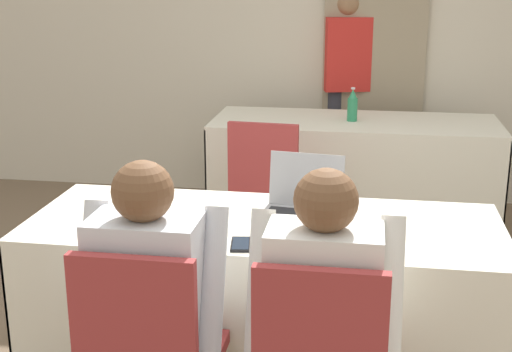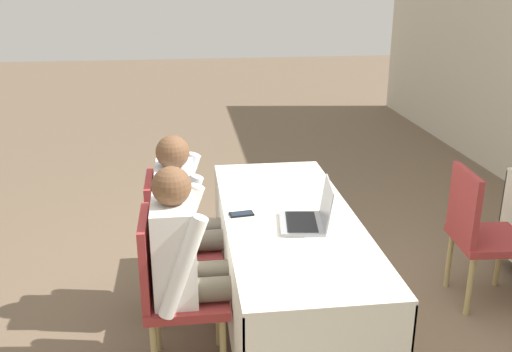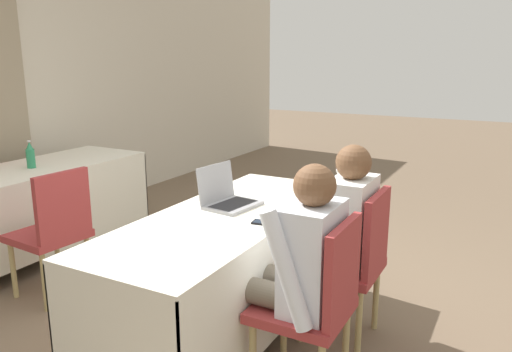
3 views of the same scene
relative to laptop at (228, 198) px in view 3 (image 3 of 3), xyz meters
name	(u,v)px [view 3 (image 3 of 3)]	position (x,y,z in m)	size (l,w,h in m)	color
ground_plane	(228,331)	(-0.15, -0.08, -0.80)	(24.00, 24.00, 0.00)	brown
conference_table_near	(227,244)	(-0.15, -0.08, -0.23)	(1.93, 0.75, 0.76)	silver
conference_table_far	(35,189)	(0.17, 2.00, -0.23)	(1.93, 0.75, 0.76)	silver
laptop	(228,198)	(0.00, 0.00, 0.00)	(0.35, 0.31, 0.25)	#99999E
cell_phone	(265,223)	(-0.19, -0.35, -0.04)	(0.09, 0.15, 0.01)	black
paper_beside_laptop	(257,196)	(0.27, -0.06, -0.05)	(0.30, 0.35, 0.00)	white
water_bottle	(30,156)	(0.15, 1.98, 0.06)	(0.07, 0.07, 0.23)	#288456
chair_near_left	(317,300)	(-0.43, -0.76, -0.29)	(0.44, 0.44, 0.91)	tan
chair_near_right	(353,259)	(0.14, -0.76, -0.29)	(0.44, 0.44, 0.91)	tan
chair_far_spare	(54,228)	(-0.31, 1.20, -0.29)	(0.47, 0.47, 0.91)	tan
person_checkered_shirt	(297,265)	(-0.43, -0.66, -0.13)	(0.50, 0.52, 1.17)	#665B4C
person_white_shirt	(337,230)	(0.14, -0.66, -0.13)	(0.50, 0.52, 1.17)	#665B4C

